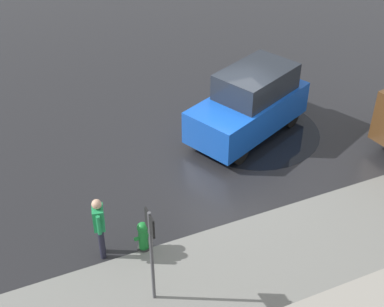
# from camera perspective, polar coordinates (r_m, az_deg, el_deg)

# --- Properties ---
(ground_plane) EXTENTS (60.00, 60.00, 0.00)m
(ground_plane) POSITION_cam_1_polar(r_m,az_deg,el_deg) (15.43, 4.17, -0.06)
(ground_plane) COLOR black
(kerb_strip) EXTENTS (24.00, 3.20, 0.04)m
(kerb_strip) POSITION_cam_1_polar(r_m,az_deg,el_deg) (12.77, 12.93, -10.10)
(kerb_strip) COLOR slate
(kerb_strip) RESTS_ON ground
(moving_hatchback) EXTENTS (4.25, 3.14, 2.06)m
(moving_hatchback) POSITION_cam_1_polar(r_m,az_deg,el_deg) (15.85, 6.21, 5.29)
(moving_hatchback) COLOR blue
(moving_hatchback) RESTS_ON ground
(fire_hydrant) EXTENTS (0.42, 0.31, 0.80)m
(fire_hydrant) POSITION_cam_1_polar(r_m,az_deg,el_deg) (12.30, -5.24, -8.80)
(fire_hydrant) COLOR #197A2D
(fire_hydrant) RESTS_ON ground
(pedestrian) EXTENTS (0.32, 0.56, 1.62)m
(pedestrian) POSITION_cam_1_polar(r_m,az_deg,el_deg) (11.91, -9.87, -7.36)
(pedestrian) COLOR #1E8C4C
(pedestrian) RESTS_ON ground
(metal_railing) EXTENTS (8.37, 0.04, 1.05)m
(metal_railing) POSITION_cam_1_polar(r_m,az_deg,el_deg) (11.36, 18.95, -13.64)
(metal_railing) COLOR #B7BABF
(metal_railing) RESTS_ON ground
(sign_post) EXTENTS (0.07, 0.44, 2.40)m
(sign_post) POSITION_cam_1_polar(r_m,az_deg,el_deg) (10.44, -4.39, -9.67)
(sign_post) COLOR #4C4C51
(sign_post) RESTS_ON ground
(puddle_patch) EXTENTS (4.02, 4.02, 0.01)m
(puddle_patch) POSITION_cam_1_polar(r_m,az_deg,el_deg) (16.50, 6.57, 2.41)
(puddle_patch) COLOR black
(puddle_patch) RESTS_ON ground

